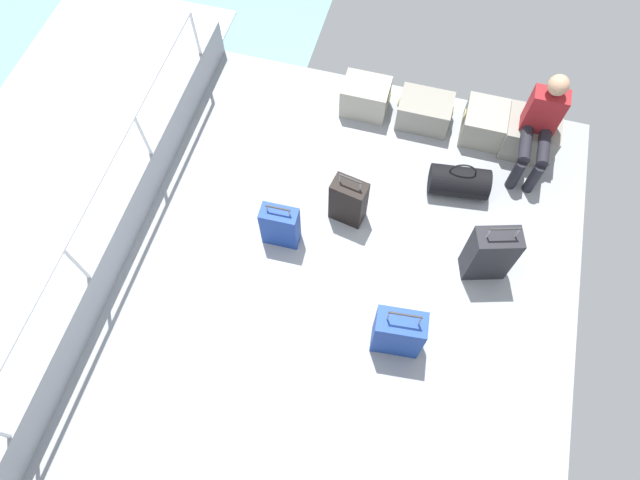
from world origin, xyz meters
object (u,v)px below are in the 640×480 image
at_px(suitcase_0, 348,201).
at_px(suitcase_2, 490,254).
at_px(duffel_bag, 459,182).
at_px(cargo_crate_0, 365,97).
at_px(passenger_seated, 541,125).
at_px(cargo_crate_3, 530,134).
at_px(cargo_crate_2, 491,124).
at_px(cargo_crate_1, 424,111).
at_px(suitcase_4, 398,333).
at_px(suitcase_1, 280,226).

xyz_separation_m(suitcase_0, suitcase_2, (1.40, -0.24, 0.06)).
bearing_deg(duffel_bag, cargo_crate_0, 145.40).
bearing_deg(cargo_crate_0, passenger_seated, -7.47).
bearing_deg(duffel_bag, cargo_crate_3, 50.18).
height_order(cargo_crate_2, suitcase_0, suitcase_0).
height_order(cargo_crate_1, cargo_crate_3, cargo_crate_3).
bearing_deg(cargo_crate_2, cargo_crate_0, 179.67).
bearing_deg(passenger_seated, cargo_crate_3, 90.00).
distance_m(suitcase_2, duffel_bag, 0.94).
height_order(cargo_crate_3, suitcase_4, suitcase_4).
height_order(cargo_crate_2, cargo_crate_3, cargo_crate_3).
distance_m(suitcase_0, suitcase_1, 0.71).
xyz_separation_m(cargo_crate_0, suitcase_1, (-0.42, -1.84, 0.07)).
relative_size(passenger_seated, duffel_bag, 1.74).
relative_size(cargo_crate_2, passenger_seated, 0.56).
bearing_deg(suitcase_0, duffel_bag, 30.04).
bearing_deg(cargo_crate_3, duffel_bag, -129.82).
bearing_deg(cargo_crate_1, suitcase_2, -61.94).
distance_m(cargo_crate_3, passenger_seated, 0.42).
bearing_deg(passenger_seated, duffel_bag, -137.79).
xyz_separation_m(suitcase_0, suitcase_4, (0.74, -1.19, 0.02)).
distance_m(cargo_crate_0, duffel_bag, 1.43).
xyz_separation_m(cargo_crate_2, cargo_crate_3, (0.41, -0.04, 0.02)).
height_order(cargo_crate_0, suitcase_0, suitcase_0).
height_order(suitcase_0, suitcase_4, suitcase_4).
relative_size(cargo_crate_3, suitcase_1, 0.94).
distance_m(cargo_crate_1, cargo_crate_3, 1.14).
xyz_separation_m(cargo_crate_2, suitcase_0, (-1.25, -1.40, 0.10)).
distance_m(passenger_seated, suitcase_1, 2.77).
bearing_deg(cargo_crate_1, cargo_crate_2, -0.20).
distance_m(suitcase_0, suitcase_2, 1.42).
bearing_deg(suitcase_0, suitcase_1, -143.04).
bearing_deg(suitcase_1, duffel_bag, 32.63).
relative_size(cargo_crate_0, duffel_bag, 0.85).
height_order(cargo_crate_2, suitcase_2, suitcase_2).
height_order(suitcase_1, suitcase_2, suitcase_2).
bearing_deg(cargo_crate_3, cargo_crate_0, 178.35).
bearing_deg(suitcase_2, duffel_bag, 113.81).
bearing_deg(suitcase_2, cargo_crate_1, 118.06).
distance_m(suitcase_2, suitcase_4, 1.16).
bearing_deg(suitcase_2, suitcase_1, -174.66).
bearing_deg(cargo_crate_0, suitcase_2, -46.87).
bearing_deg(suitcase_0, cargo_crate_2, 48.24).
bearing_deg(passenger_seated, suitcase_2, -100.50).
height_order(cargo_crate_1, suitcase_1, suitcase_1).
bearing_deg(duffel_bag, passenger_seated, 42.21).
distance_m(cargo_crate_0, cargo_crate_2, 1.40).
relative_size(cargo_crate_2, suitcase_4, 0.80).
relative_size(cargo_crate_2, suitcase_2, 0.74).
distance_m(passenger_seated, duffel_bag, 0.95).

